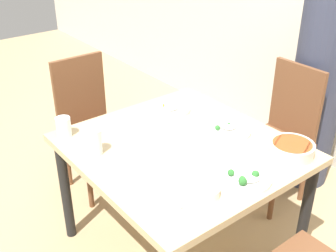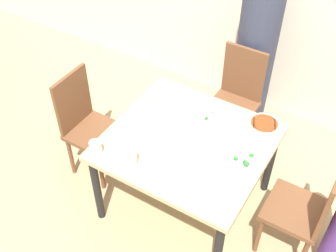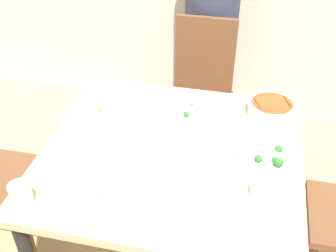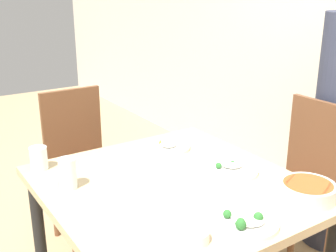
{
  "view_description": "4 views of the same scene",
  "coord_description": "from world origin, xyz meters",
  "px_view_note": "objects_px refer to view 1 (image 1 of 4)",
  "views": [
    {
      "loc": [
        1.48,
        -1.25,
        1.9
      ],
      "look_at": [
        -0.05,
        -0.06,
        0.85
      ],
      "focal_mm": 45.0,
      "sensor_mm": 36.0,
      "label": 1
    },
    {
      "loc": [
        0.99,
        -1.89,
        2.9
      ],
      "look_at": [
        -0.11,
        -0.09,
        0.89
      ],
      "focal_mm": 45.0,
      "sensor_mm": 36.0,
      "label": 2
    },
    {
      "loc": [
        0.3,
        -1.41,
        1.94
      ],
      "look_at": [
        -0.03,
        0.04,
        0.83
      ],
      "focal_mm": 45.0,
      "sensor_mm": 36.0,
      "label": 3
    },
    {
      "loc": [
        1.4,
        -0.95,
        1.57
      ],
      "look_at": [
        -0.09,
        0.04,
        0.97
      ],
      "focal_mm": 45.0,
      "sensor_mm": 36.0,
      "label": 4
    }
  ],
  "objects_px": {
    "plate_rice_adult": "(245,177)",
    "person_adult": "(318,87)",
    "glass_water_tall": "(64,127)",
    "bowl_curry": "(292,149)",
    "chair_adult_spot": "(282,132)"
  },
  "relations": [
    {
      "from": "chair_adult_spot",
      "to": "bowl_curry",
      "type": "height_order",
      "value": "chair_adult_spot"
    },
    {
      "from": "person_adult",
      "to": "chair_adult_spot",
      "type": "bearing_deg",
      "value": -90.0
    },
    {
      "from": "person_adult",
      "to": "glass_water_tall",
      "type": "bearing_deg",
      "value": -106.25
    },
    {
      "from": "plate_rice_adult",
      "to": "person_adult",
      "type": "bearing_deg",
      "value": 109.48
    },
    {
      "from": "person_adult",
      "to": "bowl_curry",
      "type": "bearing_deg",
      "value": -63.62
    },
    {
      "from": "chair_adult_spot",
      "to": "person_adult",
      "type": "xyz_separation_m",
      "value": [
        -0.0,
        0.34,
        0.23
      ]
    },
    {
      "from": "bowl_curry",
      "to": "plate_rice_adult",
      "type": "bearing_deg",
      "value": -89.17
    },
    {
      "from": "glass_water_tall",
      "to": "person_adult",
      "type": "bearing_deg",
      "value": 73.75
    },
    {
      "from": "chair_adult_spot",
      "to": "person_adult",
      "type": "relative_size",
      "value": 0.59
    },
    {
      "from": "bowl_curry",
      "to": "glass_water_tall",
      "type": "distance_m",
      "value": 1.23
    },
    {
      "from": "person_adult",
      "to": "bowl_curry",
      "type": "height_order",
      "value": "person_adult"
    },
    {
      "from": "plate_rice_adult",
      "to": "chair_adult_spot",
      "type": "bearing_deg",
      "value": 116.39
    },
    {
      "from": "chair_adult_spot",
      "to": "glass_water_tall",
      "type": "bearing_deg",
      "value": -110.13
    },
    {
      "from": "person_adult",
      "to": "plate_rice_adult",
      "type": "bearing_deg",
      "value": -70.52
    },
    {
      "from": "chair_adult_spot",
      "to": "glass_water_tall",
      "type": "distance_m",
      "value": 1.44
    }
  ]
}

